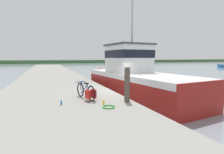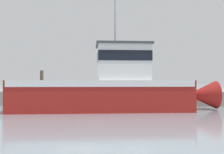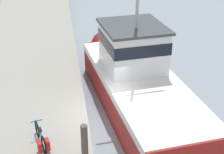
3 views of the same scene
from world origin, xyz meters
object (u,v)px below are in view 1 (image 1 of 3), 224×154
(fishing_boat_main, at_px, (133,77))
(water_bottle_on_curb, at_px, (104,102))
(water_bottle_by_bike, at_px, (61,103))
(mooring_post, at_px, (127,85))
(bicycle_touring, at_px, (87,92))

(fishing_boat_main, relative_size, water_bottle_on_curb, 65.07)
(water_bottle_by_bike, bearing_deg, mooring_post, -10.38)
(fishing_boat_main, height_order, mooring_post, fishing_boat_main)
(mooring_post, distance_m, water_bottle_by_bike, 2.75)
(mooring_post, distance_m, water_bottle_on_curb, 1.22)
(fishing_boat_main, height_order, bicycle_touring, fishing_boat_main)
(bicycle_touring, height_order, water_bottle_on_curb, bicycle_touring)
(water_bottle_on_curb, bearing_deg, mooring_post, 1.58)
(water_bottle_on_curb, height_order, water_bottle_by_bike, water_bottle_on_curb)
(bicycle_touring, height_order, mooring_post, mooring_post)
(fishing_boat_main, distance_m, water_bottle_by_bike, 7.08)
(bicycle_touring, relative_size, mooring_post, 1.17)
(water_bottle_on_curb, bearing_deg, water_bottle_by_bike, 162.17)
(bicycle_touring, xyz_separation_m, water_bottle_on_curb, (0.43, -1.03, -0.25))
(fishing_boat_main, height_order, water_bottle_by_bike, fishing_boat_main)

